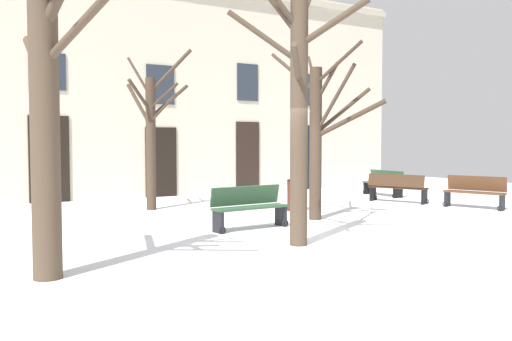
{
  "coord_description": "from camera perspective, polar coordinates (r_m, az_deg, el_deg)",
  "views": [
    {
      "loc": [
        -5.97,
        -8.83,
        1.87
      ],
      "look_at": [
        0.0,
        1.75,
        1.24
      ],
      "focal_mm": 36.8,
      "sensor_mm": 36.0,
      "label": 1
    }
  ],
  "objects": [
    {
      "name": "bench_back_to_back_left",
      "position": [
        16.29,
        22.69,
        -2.13
      ],
      "size": [
        0.94,
        1.72,
        0.93
      ],
      "rotation": [
        0.0,
        0.0,
        5.04
      ],
      "color": "#51331E",
      "rests_on": "ground"
    },
    {
      "name": "bench_facing_shops",
      "position": [
        17.08,
        15.1,
        -1.79
      ],
      "size": [
        1.14,
        1.87,
        0.9
      ],
      "rotation": [
        0.0,
        0.0,
        1.97
      ],
      "color": "#3D2819",
      "rests_on": "ground"
    },
    {
      "name": "tree_near_facade",
      "position": [
        15.0,
        -11.22,
        4.12
      ],
      "size": [
        2.23,
        2.36,
        4.52
      ],
      "color": "#423326",
      "rests_on": "ground"
    },
    {
      "name": "building_facade",
      "position": [
        18.84,
        -10.95,
        9.13
      ],
      "size": [
        20.68,
        0.6,
        7.73
      ],
      "color": "beige",
      "rests_on": "ground"
    },
    {
      "name": "tree_foreground",
      "position": [
        7.74,
        -21.94,
        9.29
      ],
      "size": [
        2.16,
        2.76,
        5.58
      ],
      "color": "#4C3D2D",
      "rests_on": "ground"
    },
    {
      "name": "bench_far_corner",
      "position": [
        11.43,
        -0.74,
        -3.94
      ],
      "size": [
        1.83,
        0.64,
        0.94
      ],
      "rotation": [
        0.0,
        0.0,
        0.1
      ],
      "color": "#2D4C33",
      "rests_on": "ground"
    },
    {
      "name": "bench_near_lamp",
      "position": [
        19.13,
        13.73,
        -1.29
      ],
      "size": [
        0.54,
        1.73,
        0.91
      ],
      "rotation": [
        0.0,
        0.0,
        4.68
      ],
      "color": "#2D4C33",
      "rests_on": "ground"
    },
    {
      "name": "ground_plane",
      "position": [
        10.82,
        4.59,
        -6.99
      ],
      "size": [
        33.09,
        33.09,
        0.0
      ],
      "primitive_type": "plane",
      "color": "white"
    },
    {
      "name": "tree_left_of_center",
      "position": [
        12.88,
        6.88,
        4.15
      ],
      "size": [
        1.59,
        2.89,
        4.24
      ],
      "color": "#423326",
      "rests_on": "ground"
    },
    {
      "name": "litter_bin",
      "position": [
        14.56,
        4.32,
        -2.68
      ],
      "size": [
        0.49,
        0.49,
        0.86
      ],
      "color": "#4C1E19",
      "rests_on": "ground"
    },
    {
      "name": "tree_center",
      "position": [
        9.58,
        4.51,
        7.21
      ],
      "size": [
        2.45,
        2.05,
        5.25
      ],
      "color": "#4C3D2D",
      "rests_on": "ground"
    }
  ]
}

